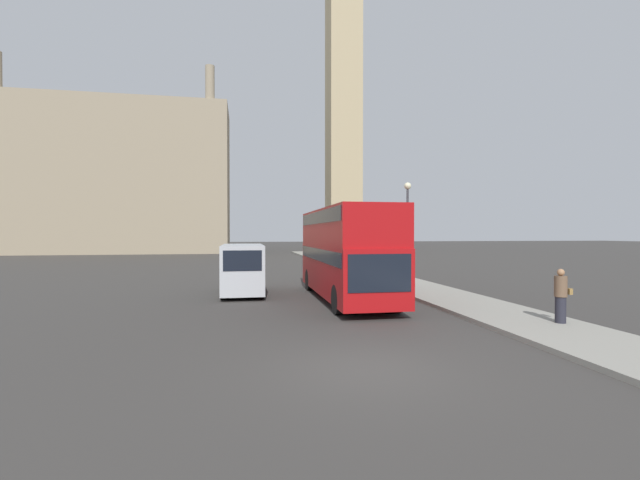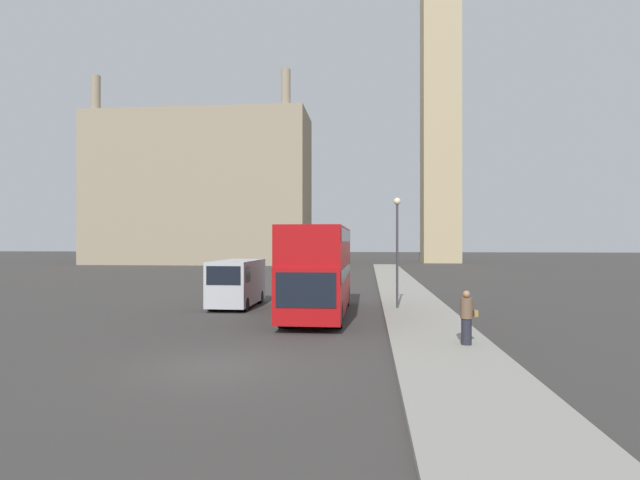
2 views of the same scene
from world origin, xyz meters
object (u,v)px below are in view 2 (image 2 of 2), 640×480
at_px(clock_tower, 440,48).
at_px(street_lamp, 397,235).
at_px(pedestrian, 467,318).
at_px(white_van, 237,282).
at_px(red_double_decker_bus, 319,266).

relative_size(clock_tower, street_lamp, 12.43).
bearing_deg(clock_tower, pedestrian, -97.34).
xyz_separation_m(white_van, street_lamp, (8.47, -0.65, 2.49)).
xyz_separation_m(clock_tower, pedestrian, (-8.64, -67.07, -34.40)).
xyz_separation_m(red_double_decker_bus, white_van, (-4.69, 2.57, -1.00)).
relative_size(clock_tower, pedestrian, 39.32).
distance_m(clock_tower, red_double_decker_bus, 70.10).
bearing_deg(red_double_decker_bus, white_van, 151.24).
xyz_separation_m(red_double_decker_bus, street_lamp, (3.79, 1.92, 1.49)).
height_order(clock_tower, white_van, clock_tower).
relative_size(red_double_decker_bus, white_van, 1.98).
bearing_deg(white_van, red_double_decker_bus, -28.76).
distance_m(white_van, street_lamp, 8.86).
xyz_separation_m(pedestrian, street_lamp, (-1.74, 8.85, 2.79)).
distance_m(red_double_decker_bus, street_lamp, 4.50).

